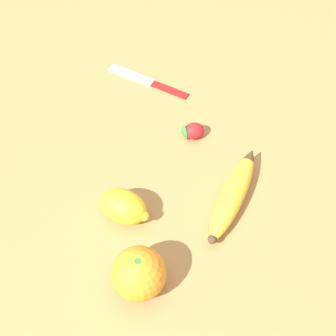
% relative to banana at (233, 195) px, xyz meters
% --- Properties ---
extents(ground_plane, '(3.00, 3.00, 0.00)m').
position_rel_banana_xyz_m(ground_plane, '(-0.06, 0.16, -0.02)').
color(ground_plane, '#A87A47').
extents(banana, '(0.20, 0.11, 0.04)m').
position_rel_banana_xyz_m(banana, '(0.00, 0.00, 0.00)').
color(banana, gold).
rests_on(banana, ground_plane).
extents(orange, '(0.08, 0.08, 0.08)m').
position_rel_banana_xyz_m(orange, '(-0.22, -0.01, 0.02)').
color(orange, orange).
rests_on(orange, ground_plane).
extents(strawberry, '(0.05, 0.05, 0.03)m').
position_rel_banana_xyz_m(strawberry, '(0.05, 0.15, -0.00)').
color(strawberry, red).
rests_on(strawberry, ground_plane).
extents(lemon, '(0.08, 0.10, 0.06)m').
position_rel_banana_xyz_m(lemon, '(-0.16, 0.10, 0.01)').
color(lemon, yellow).
rests_on(lemon, ground_plane).
extents(paring_knife, '(0.08, 0.19, 0.01)m').
position_rel_banana_xyz_m(paring_knife, '(0.09, 0.32, -0.02)').
color(paring_knife, silver).
rests_on(paring_knife, ground_plane).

